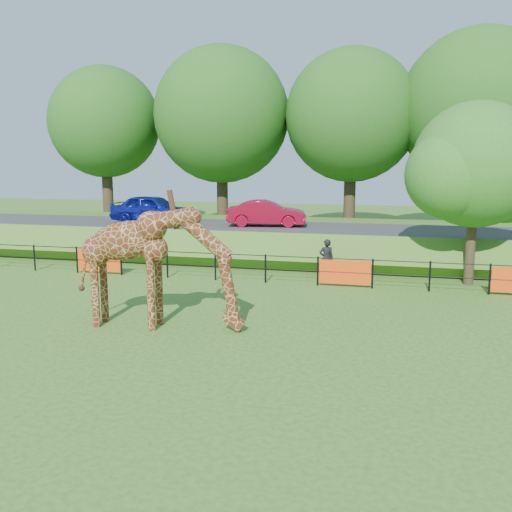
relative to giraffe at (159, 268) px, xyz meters
The scene contains 10 objects.
ground 2.86m from the giraffe, 46.48° to the right, with size 90.00×90.00×0.00m, color #346318.
giraffe is the anchor object (origin of this frame).
perimeter_fence 6.63m from the giraffe, 76.02° to the left, with size 28.07×0.10×1.10m, color black, non-canonical shape.
embankment 13.97m from the giraffe, 83.49° to the left, with size 40.00×9.00×1.30m, color #346318.
road 12.44m from the giraffe, 82.71° to the left, with size 40.00×5.00×0.12m, color #313033.
car_blue 13.27m from the giraffe, 114.52° to the left, with size 1.73×4.29×1.46m, color #141EA7.
car_red 12.48m from the giraffe, 88.94° to the left, with size 1.32×3.79×1.25m, color #AF0C29.
visitor 8.60m from the giraffe, 64.13° to the left, with size 0.57×0.38×1.57m, color black.
tree_east 12.42m from the giraffe, 40.98° to the left, with size 5.40×4.71×6.76m.
bg_tree_line 21.35m from the giraffe, 80.32° to the left, with size 37.30×8.80×11.82m.
Camera 1 is at (4.71, -12.74, 4.75)m, focal length 40.00 mm.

